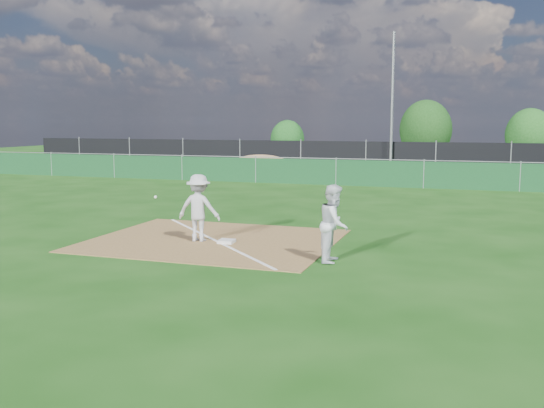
{
  "coord_description": "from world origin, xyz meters",
  "views": [
    {
      "loc": [
        6.18,
        -12.73,
        2.99
      ],
      "look_at": [
        1.55,
        1.0,
        1.0
      ],
      "focal_mm": 40.0,
      "sensor_mm": 36.0,
      "label": 1
    }
  ],
  "objects_px": {
    "runner": "(334,223)",
    "tree_left": "(287,140)",
    "first_base": "(227,241)",
    "car_mid": "(358,156)",
    "car_right": "(455,159)",
    "tree_mid": "(426,130)",
    "car_left": "(301,154)",
    "light_pole": "(392,103)",
    "play_at_first": "(199,208)",
    "tree_right": "(529,135)"
  },
  "relations": [
    {
      "from": "car_left",
      "to": "tree_left",
      "type": "bearing_deg",
      "value": 25.14
    },
    {
      "from": "light_pole",
      "to": "car_right",
      "type": "bearing_deg",
      "value": 50.73
    },
    {
      "from": "first_base",
      "to": "tree_mid",
      "type": "height_order",
      "value": "tree_mid"
    },
    {
      "from": "runner",
      "to": "car_right",
      "type": "bearing_deg",
      "value": -5.54
    },
    {
      "from": "car_right",
      "to": "tree_mid",
      "type": "xyz_separation_m",
      "value": [
        -2.4,
        7.14,
        1.7
      ]
    },
    {
      "from": "first_base",
      "to": "car_left",
      "type": "relative_size",
      "value": 0.09
    },
    {
      "from": "car_left",
      "to": "tree_right",
      "type": "distance_m",
      "value": 16.27
    },
    {
      "from": "first_base",
      "to": "tree_mid",
      "type": "bearing_deg",
      "value": 86.44
    },
    {
      "from": "tree_mid",
      "to": "tree_left",
      "type": "bearing_deg",
      "value": -168.72
    },
    {
      "from": "car_left",
      "to": "tree_right",
      "type": "relative_size",
      "value": 1.11
    },
    {
      "from": "tree_mid",
      "to": "tree_right",
      "type": "height_order",
      "value": "tree_mid"
    },
    {
      "from": "first_base",
      "to": "tree_right",
      "type": "relative_size",
      "value": 0.1
    },
    {
      "from": "first_base",
      "to": "runner",
      "type": "distance_m",
      "value": 3.2
    },
    {
      "from": "play_at_first",
      "to": "car_right",
      "type": "xyz_separation_m",
      "value": [
        5.22,
        26.13,
        -0.2
      ]
    },
    {
      "from": "first_base",
      "to": "tree_right",
      "type": "bearing_deg",
      "value": 74.41
    },
    {
      "from": "car_right",
      "to": "tree_mid",
      "type": "distance_m",
      "value": 7.73
    },
    {
      "from": "car_right",
      "to": "car_mid",
      "type": "bearing_deg",
      "value": 80.51
    },
    {
      "from": "first_base",
      "to": "car_mid",
      "type": "distance_m",
      "value": 26.17
    },
    {
      "from": "light_pole",
      "to": "car_left",
      "type": "height_order",
      "value": "light_pole"
    },
    {
      "from": "tree_right",
      "to": "play_at_first",
      "type": "bearing_deg",
      "value": -106.78
    },
    {
      "from": "play_at_first",
      "to": "runner",
      "type": "xyz_separation_m",
      "value": [
        3.67,
        -1.06,
        -0.02
      ]
    },
    {
      "from": "light_pole",
      "to": "tree_mid",
      "type": "bearing_deg",
      "value": 84.82
    },
    {
      "from": "play_at_first",
      "to": "tree_right",
      "type": "distance_m",
      "value": 34.63
    },
    {
      "from": "runner",
      "to": "car_left",
      "type": "xyz_separation_m",
      "value": [
        -8.75,
        28.19,
        -0.08
      ]
    },
    {
      "from": "play_at_first",
      "to": "car_right",
      "type": "distance_m",
      "value": 26.65
    },
    {
      "from": "car_mid",
      "to": "light_pole",
      "type": "bearing_deg",
      "value": -147.47
    },
    {
      "from": "first_base",
      "to": "runner",
      "type": "height_order",
      "value": "runner"
    },
    {
      "from": "tree_left",
      "to": "car_mid",
      "type": "bearing_deg",
      "value": -38.64
    },
    {
      "from": "car_right",
      "to": "tree_left",
      "type": "relative_size",
      "value": 1.43
    },
    {
      "from": "car_mid",
      "to": "car_right",
      "type": "xyz_separation_m",
      "value": [
        6.13,
        0.04,
        -0.05
      ]
    },
    {
      "from": "first_base",
      "to": "car_left",
      "type": "xyz_separation_m",
      "value": [
        -5.82,
        27.14,
        0.69
      ]
    },
    {
      "from": "first_base",
      "to": "car_mid",
      "type": "bearing_deg",
      "value": 93.62
    },
    {
      "from": "runner",
      "to": "car_right",
      "type": "height_order",
      "value": "runner"
    },
    {
      "from": "play_at_first",
      "to": "tree_left",
      "type": "height_order",
      "value": "tree_left"
    },
    {
      "from": "light_pole",
      "to": "play_at_first",
      "type": "xyz_separation_m",
      "value": [
        -1.78,
        -21.94,
        -3.15
      ]
    },
    {
      "from": "car_left",
      "to": "light_pole",
      "type": "bearing_deg",
      "value": -130.94
    },
    {
      "from": "runner",
      "to": "car_mid",
      "type": "xyz_separation_m",
      "value": [
        -4.58,
        27.15,
        -0.13
      ]
    },
    {
      "from": "car_left",
      "to": "tree_left",
      "type": "xyz_separation_m",
      "value": [
        -2.28,
        4.12,
        0.83
      ]
    },
    {
      "from": "runner",
      "to": "car_mid",
      "type": "bearing_deg",
      "value": 7.29
    },
    {
      "from": "runner",
      "to": "play_at_first",
      "type": "bearing_deg",
      "value": 71.64
    },
    {
      "from": "light_pole",
      "to": "tree_mid",
      "type": "xyz_separation_m",
      "value": [
        1.03,
        11.34,
        -1.65
      ]
    },
    {
      "from": "play_at_first",
      "to": "car_left",
      "type": "bearing_deg",
      "value": 100.6
    },
    {
      "from": "runner",
      "to": "tree_left",
      "type": "bearing_deg",
      "value": 16.56
    },
    {
      "from": "first_base",
      "to": "play_at_first",
      "type": "relative_size",
      "value": 0.21
    },
    {
      "from": "runner",
      "to": "car_mid",
      "type": "height_order",
      "value": "runner"
    },
    {
      "from": "tree_mid",
      "to": "tree_right",
      "type": "bearing_deg",
      "value": -1.1
    },
    {
      "from": "first_base",
      "to": "tree_left",
      "type": "height_order",
      "value": "tree_left"
    },
    {
      "from": "tree_mid",
      "to": "first_base",
      "type": "bearing_deg",
      "value": -93.56
    },
    {
      "from": "car_right",
      "to": "light_pole",
      "type": "bearing_deg",
      "value": 130.86
    },
    {
      "from": "play_at_first",
      "to": "tree_mid",
      "type": "bearing_deg",
      "value": 85.17
    }
  ]
}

